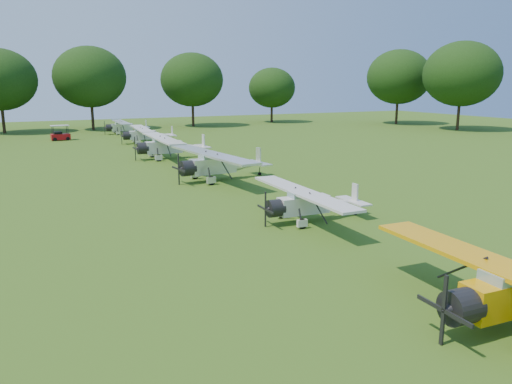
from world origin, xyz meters
TOP-DOWN VIEW (x-y plane):
  - ground at (0.00, 0.00)m, footprint 160.00×160.00m
  - tree_belt at (3.57, 0.16)m, footprint 137.36×130.27m
  - aircraft_3 at (0.78, -3.84)m, footprint 5.89×9.36m
  - aircraft_4 at (0.60, 9.02)m, footprint 7.37×11.72m
  - aircraft_5 at (0.25, 21.49)m, footprint 7.28×11.57m
  - aircraft_6 at (1.22, 34.95)m, footprint 6.59×10.50m
  - aircraft_7 at (1.13, 47.75)m, footprint 6.32×10.05m
  - golf_cart at (-8.12, 42.99)m, footprint 2.38×1.58m

SIDE VIEW (x-z plane):
  - ground at x=0.00m, z-range 0.00..0.00m
  - golf_cart at x=-8.12m, z-range -0.32..1.62m
  - aircraft_3 at x=0.78m, z-range 0.16..2.01m
  - aircraft_7 at x=1.13m, z-range 0.17..2.15m
  - aircraft_6 at x=1.22m, z-range 0.17..2.24m
  - aircraft_5 at x=0.25m, z-range 0.19..2.48m
  - aircraft_4 at x=0.60m, z-range 0.19..2.50m
  - tree_belt at x=3.57m, z-range 0.77..15.29m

